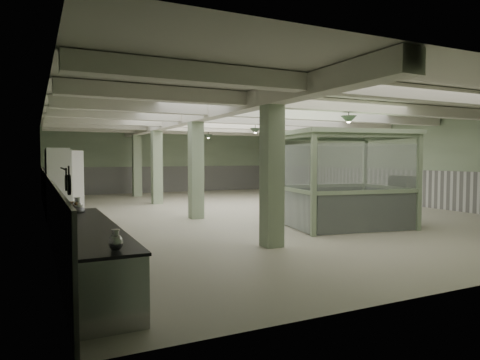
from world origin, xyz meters
name	(u,v)px	position (x,y,z in m)	size (l,w,h in m)	color
floor	(250,211)	(0.00, 0.00, 0.00)	(20.00, 20.00, 0.00)	beige
ceiling	(250,115)	(0.00, 0.00, 3.60)	(14.00, 20.00, 0.02)	silver
wall_back	(172,161)	(0.00, 10.00, 1.80)	(14.00, 0.02, 3.60)	#9EB590
wall_left	(45,165)	(-7.00, 0.00, 1.80)	(0.02, 20.00, 3.60)	#9EB590
wall_right	(389,162)	(7.00, 0.00, 1.80)	(0.02, 20.00, 3.60)	#9EB590
wainscot_left	(47,199)	(-6.97, 0.00, 0.75)	(0.05, 19.90, 1.50)	silver
wainscot_right	(388,186)	(6.97, 0.00, 0.75)	(0.05, 19.90, 1.50)	silver
wainscot_back	(172,179)	(0.00, 9.97, 0.75)	(13.90, 0.05, 1.50)	silver
girder	(186,118)	(-2.50, 0.00, 3.38)	(0.45, 19.90, 0.40)	white
beam_a	(407,93)	(0.00, -7.50, 3.42)	(13.90, 0.35, 0.32)	white
beam_b	(334,105)	(0.00, -5.00, 3.42)	(13.90, 0.35, 0.32)	white
beam_c	(285,114)	(0.00, -2.50, 3.42)	(13.90, 0.35, 0.32)	white
beam_d	(250,120)	(0.00, 0.00, 3.42)	(13.90, 0.35, 0.32)	white
beam_e	(223,125)	(0.00, 2.50, 3.42)	(13.90, 0.35, 0.32)	white
beam_f	(202,128)	(0.00, 5.00, 3.42)	(13.90, 0.35, 0.32)	white
beam_g	(186,131)	(0.00, 7.50, 3.42)	(13.90, 0.35, 0.32)	white
column_a	(272,167)	(-2.50, -6.00, 1.80)	(0.42, 0.42, 3.60)	#A2B793
column_b	(196,164)	(-2.50, -1.00, 1.80)	(0.42, 0.42, 3.60)	#A2B793
column_c	(157,163)	(-2.50, 4.00, 1.80)	(0.42, 0.42, 3.60)	#A2B793
column_d	(137,162)	(-2.50, 8.00, 1.80)	(0.42, 0.42, 3.60)	#A2B793
hook_rail	(63,169)	(-6.93, -7.60, 1.85)	(0.02, 0.02, 1.20)	black
pendant_front	(349,120)	(0.50, -5.00, 3.05)	(0.44, 0.44, 0.22)	#324332
pendant_mid	(255,131)	(0.50, 0.50, 3.05)	(0.44, 0.44, 0.22)	#324332
pendant_back	(208,137)	(0.50, 5.50, 3.05)	(0.44, 0.44, 0.22)	#324332
prep_counter	(89,252)	(-6.54, -7.00, 0.46)	(0.86, 4.93, 0.91)	#B3B2B7
pitcher_near	(77,205)	(-6.55, -5.18, 1.06)	(0.21, 0.25, 0.31)	#B3B2B7
pitcher_far	(116,240)	(-6.46, -9.15, 1.03)	(0.17, 0.20, 0.26)	#B3B2B7
veg_colander	(73,208)	(-6.62, -5.18, 1.00)	(0.46, 0.46, 0.21)	#3A3A3E
orange_bowl	(74,209)	(-6.59, -4.97, 0.95)	(0.26, 0.26, 0.09)	#B2B2B7
skillet_near	(69,185)	(-6.88, -7.93, 1.63)	(0.29, 0.29, 0.04)	black
skillet_far	(66,183)	(-6.88, -7.39, 1.63)	(0.24, 0.24, 0.03)	black
walkin_cooler	(58,182)	(-6.62, 0.84, 1.21)	(1.14, 2.64, 2.42)	white
guard_booth	(343,163)	(0.86, -4.34, 1.85)	(3.86, 3.42, 2.77)	#9BB38F
filing_cabinet	(402,200)	(2.75, -4.81, 0.73)	(0.47, 0.68, 1.47)	#56584A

